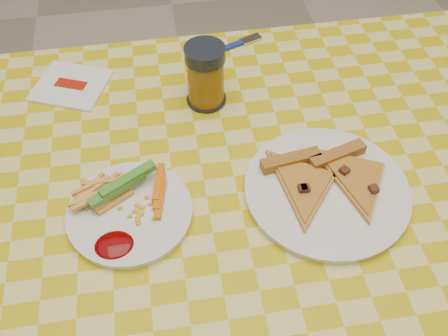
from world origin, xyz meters
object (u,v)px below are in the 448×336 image
Objects in this scene: drink_glass at (206,76)px; table at (237,218)px; plate_left at (130,213)px; plate_right at (326,191)px.

table is at bearing -85.16° from drink_glass.
plate_left is at bearing -174.37° from table.
plate_right is (0.32, -0.01, 0.00)m from plate_left.
plate_right reaches higher than table.
plate_right is 0.31m from drink_glass.
drink_glass reaches higher than plate_right.
plate_left is 1.58× the size of drink_glass.
drink_glass is (0.16, 0.25, 0.05)m from plate_left.
table is at bearing 5.63° from plate_left.
table is 0.19m from plate_left.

